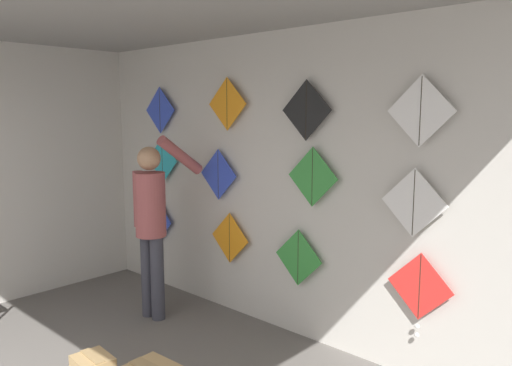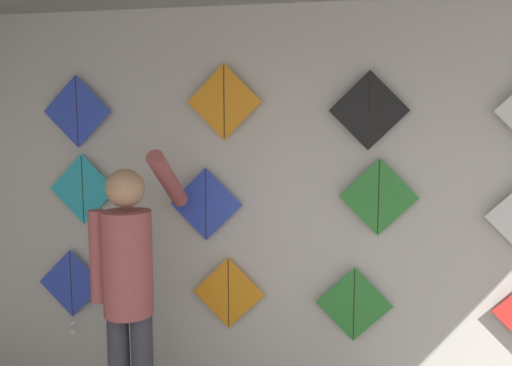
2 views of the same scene
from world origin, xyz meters
name	(u,v)px [view 2 (image 2 of 2)]	position (x,y,z in m)	size (l,w,h in m)	color
back_panel	(292,209)	(0.00, 3.25, 1.40)	(5.71, 0.06, 2.80)	beige
shopkeeper	(129,282)	(-0.92, 2.55, 1.04)	(0.47, 0.65, 1.85)	#383842
kite_0	(71,287)	(-1.66, 3.16, 0.77)	(0.52, 0.04, 0.66)	blue
kite_1	(228,293)	(-0.44, 3.16, 0.79)	(0.52, 0.01, 0.52)	orange
kite_2	(354,304)	(0.44, 3.16, 0.76)	(0.52, 0.01, 0.52)	#338C38
kite_4	(83,189)	(-1.54, 3.16, 1.52)	(0.52, 0.01, 0.52)	#28B2C6
kite_5	(206,204)	(-0.60, 3.16, 1.43)	(0.52, 0.01, 0.52)	blue
kite_6	(379,197)	(0.59, 3.16, 1.51)	(0.52, 0.01, 0.52)	#338C38
kite_8	(77,112)	(-1.56, 3.16, 2.09)	(0.52, 0.01, 0.52)	blue
kite_9	(224,102)	(-0.46, 3.16, 2.15)	(0.52, 0.01, 0.52)	orange
kite_10	(369,110)	(0.51, 3.16, 2.08)	(0.52, 0.01, 0.52)	black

